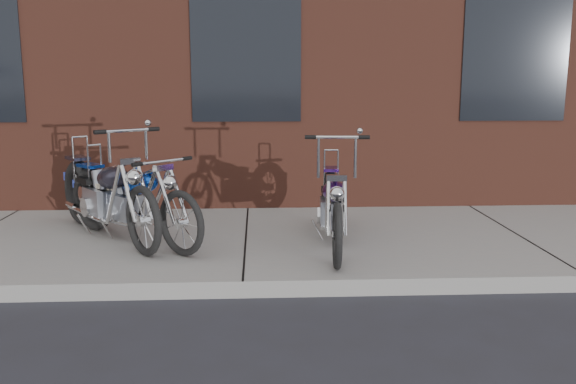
{
  "coord_description": "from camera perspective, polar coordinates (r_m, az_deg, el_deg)",
  "views": [
    {
      "loc": [
        0.14,
        -4.95,
        1.83
      ],
      "look_at": [
        0.42,
        0.8,
        0.77
      ],
      "focal_mm": 38.0,
      "sensor_mm": 36.0,
      "label": 1
    }
  ],
  "objects": [
    {
      "name": "ground",
      "position": [
        5.28,
        -4.24,
        -9.9
      ],
      "size": [
        120.0,
        120.0,
        0.0
      ],
      "primitive_type": "plane",
      "color": "#292A32",
      "rests_on": "ground"
    },
    {
      "name": "sidewalk",
      "position": [
        6.68,
        -3.95,
        -4.82
      ],
      "size": [
        22.0,
        3.0,
        0.15
      ],
      "primitive_type": "cube",
      "color": "gray",
      "rests_on": "ground"
    },
    {
      "name": "chopper_purple",
      "position": [
        6.25,
        4.27,
        -1.59
      ],
      "size": [
        0.52,
        2.12,
        1.19
      ],
      "rotation": [
        0.0,
        0.0,
        -1.65
      ],
      "color": "black",
      "rests_on": "sidewalk"
    },
    {
      "name": "chopper_blue",
      "position": [
        6.61,
        -14.55,
        -1.03
      ],
      "size": [
        1.68,
        1.64,
        0.98
      ],
      "rotation": [
        0.0,
        0.0,
        -0.77
      ],
      "color": "black",
      "rests_on": "sidewalk"
    },
    {
      "name": "chopper_third",
      "position": [
        6.83,
        -16.65,
        -0.54
      ],
      "size": [
        1.5,
        2.01,
        1.22
      ],
      "rotation": [
        0.0,
        0.0,
        -0.94
      ],
      "color": "black",
      "rests_on": "sidewalk"
    }
  ]
}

